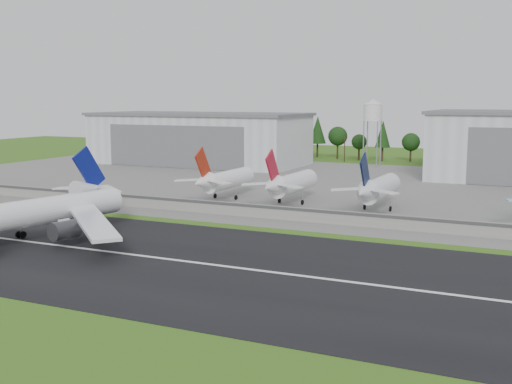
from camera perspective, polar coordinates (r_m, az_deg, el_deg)
The scene contains 13 objects.
ground at distance 115.18m, azimuth -12.06°, elevation -6.83°, with size 600.00×600.00×0.00m, color #305A15.
runway at distance 122.99m, azimuth -9.23°, elevation -5.76°, with size 320.00×60.00×0.10m, color black.
runway_centerline at distance 122.97m, azimuth -9.23°, elevation -5.73°, with size 220.00×1.00×0.02m, color white.
apron at distance 220.93m, azimuth 7.08°, elevation 0.56°, with size 320.00×150.00×0.10m, color slate.
blast_fence at distance 160.86m, azimuth -0.17°, elevation -1.67°, with size 240.00×0.61×3.50m.
hangar_west at distance 293.66m, azimuth -5.09°, elevation 4.78°, with size 97.00×44.00×23.20m.
water_tower at distance 282.73m, azimuth 10.35°, elevation 7.16°, with size 8.40×8.40×29.40m.
utility_poles at distance 297.51m, azimuth 11.91°, elevation 2.43°, with size 230.00×3.00×12.00m, color black, non-canonical shape.
treeline at distance 312.06m, azimuth 12.55°, elevation 2.68°, with size 320.00×16.00×22.00m, color black, non-canonical shape.
main_airliner at distance 140.38m, azimuth -19.47°, elevation -2.35°, with size 55.96×58.84×18.17m.
parked_jet_red_a at distance 188.34m, azimuth -2.95°, elevation 1.09°, with size 7.36×31.29×16.52m.
parked_jet_red_b at distance 179.48m, azimuth 2.95°, elevation 0.76°, with size 7.36×31.29×16.61m.
parked_jet_navy at distance 171.69m, azimuth 10.66°, elevation 0.30°, with size 7.36×31.29×16.66m.
Camera 1 is at (67.92, -88.11, 29.82)m, focal length 45.00 mm.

